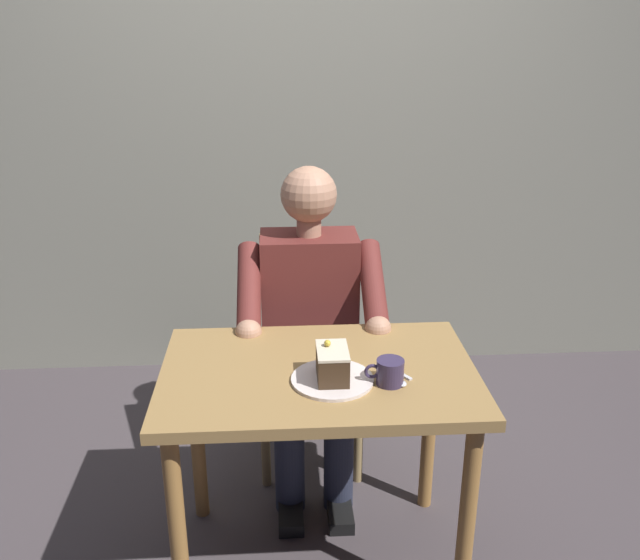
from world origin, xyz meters
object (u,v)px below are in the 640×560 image
dining_table (319,400)px  chair (309,338)px  seated_person (311,325)px  dessert_spoon (400,378)px  cake_slice (332,364)px  coffee_cup (389,371)px

dining_table → chair: bearing=-90.0°
chair → seated_person: bearing=90.0°
chair → seated_person: seated_person is taller
chair → dessert_spoon: chair is taller
dining_table → cake_slice: 0.18m
seated_person → coffee_cup: 0.63m
cake_slice → dessert_spoon: cake_slice is taller
cake_slice → dessert_spoon: size_ratio=1.01×
dining_table → cake_slice: bearing=115.9°
coffee_cup → dessert_spoon: bearing=-150.0°
cake_slice → coffee_cup: size_ratio=1.20×
chair → cake_slice: chair is taller
chair → dessert_spoon: size_ratio=6.68×
dessert_spoon → coffee_cup: bearing=30.0°
coffee_cup → dessert_spoon: coffee_cup is taller
coffee_cup → dessert_spoon: size_ratio=0.84×
coffee_cup → dessert_spoon: 0.06m
chair → seated_person: (0.00, 0.17, 0.14)m
dining_table → dessert_spoon: (-0.23, 0.08, 0.11)m
dining_table → cake_slice: cake_slice is taller
dining_table → dessert_spoon: size_ratio=6.96×
cake_slice → coffee_cup: bearing=171.1°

